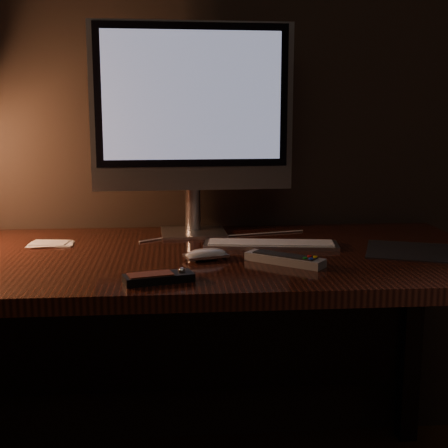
{
  "coord_description": "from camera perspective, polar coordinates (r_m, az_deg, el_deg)",
  "views": [
    {
      "loc": [
        -0.05,
        0.24,
        1.13
      ],
      "look_at": [
        0.08,
        1.73,
        0.85
      ],
      "focal_mm": 50.0,
      "sensor_mm": 36.0,
      "label": 1
    }
  ],
  "objects": [
    {
      "name": "mouse",
      "position": [
        1.58,
        -1.65,
        -2.94
      ],
      "size": [
        0.12,
        0.09,
        0.02
      ],
      "primitive_type": "ellipsoid",
      "rotation": [
        0.0,
        0.0,
        0.3
      ],
      "color": "white",
      "rests_on": "desk"
    },
    {
      "name": "desk",
      "position": [
        1.76,
        -3.06,
        -6.22
      ],
      "size": [
        1.6,
        0.75,
        0.75
      ],
      "color": "#38150C",
      "rests_on": "ground"
    },
    {
      "name": "mousepad",
      "position": [
        1.75,
        17.53,
        -2.41
      ],
      "size": [
        0.34,
        0.31,
        0.0
      ],
      "primitive_type": "cube",
      "rotation": [
        0.0,
        0.0,
        -0.35
      ],
      "color": "black",
      "rests_on": "desk"
    },
    {
      "name": "keyboard",
      "position": [
        1.73,
        4.3,
        -1.85
      ],
      "size": [
        0.38,
        0.16,
        0.01
      ],
      "primitive_type": "cube",
      "rotation": [
        0.0,
        0.0,
        -0.14
      ],
      "color": "silver",
      "rests_on": "desk"
    },
    {
      "name": "monitor",
      "position": [
        1.86,
        -2.91,
        10.26
      ],
      "size": [
        0.6,
        0.18,
        0.62
      ],
      "rotation": [
        0.0,
        0.0,
        0.04
      ],
      "color": "silver",
      "rests_on": "desk"
    },
    {
      "name": "tv_remote",
      "position": [
        1.55,
        5.57,
        -3.21
      ],
      "size": [
        0.19,
        0.17,
        0.03
      ],
      "rotation": [
        0.0,
        0.0,
        -0.66
      ],
      "color": "gray",
      "rests_on": "desk"
    },
    {
      "name": "papers",
      "position": [
        1.82,
        -15.59,
        -1.75
      ],
      "size": [
        0.12,
        0.08,
        0.01
      ],
      "primitive_type": "cube",
      "rotation": [
        0.0,
        0.0,
        -0.02
      ],
      "color": "white",
      "rests_on": "desk"
    },
    {
      "name": "media_remote",
      "position": [
        1.39,
        -6.0,
        -4.88
      ],
      "size": [
        0.16,
        0.09,
        0.03
      ],
      "rotation": [
        0.0,
        0.0,
        0.27
      ],
      "color": "black",
      "rests_on": "desk"
    },
    {
      "name": "cable",
      "position": [
        1.87,
        -0.16,
        -1.04
      ],
      "size": [
        0.48,
        0.2,
        0.0
      ],
      "primitive_type": "cylinder",
      "rotation": [
        0.0,
        1.57,
        0.39
      ],
      "color": "white",
      "rests_on": "desk"
    }
  ]
}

